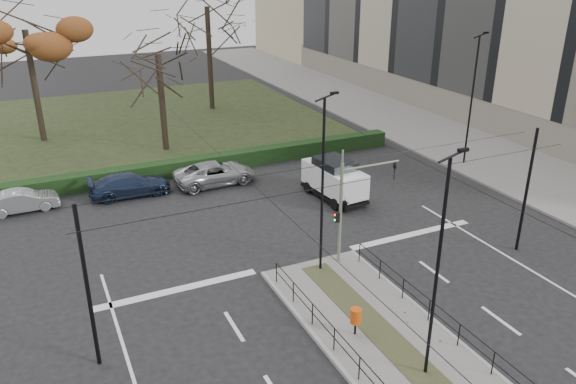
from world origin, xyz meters
name	(u,v)px	position (x,y,z in m)	size (l,w,h in m)	color
ground	(368,323)	(0.00, 0.00, 0.00)	(140.00, 140.00, 0.00)	black
median_island	(408,361)	(0.00, -2.50, 0.07)	(4.40, 15.00, 0.14)	slate
sidewalk_east	(408,124)	(18.00, 22.00, 0.07)	(8.00, 90.00, 0.14)	slate
park	(93,128)	(-6.00, 32.00, 0.05)	(38.00, 26.00, 0.10)	black
hedge	(121,176)	(-6.00, 18.60, 0.50)	(38.00, 1.00, 1.00)	black
median_railing	(412,341)	(0.00, -2.60, 0.98)	(4.14, 13.24, 0.92)	black
catenary	(350,226)	(0.00, 1.62, 3.42)	(20.00, 34.00, 6.00)	black
traffic_light	(346,204)	(1.54, 4.50, 2.89)	(3.23, 1.81, 4.72)	slate
litter_bin	(356,316)	(-0.90, -0.49, 0.91)	(0.42, 0.42, 1.07)	black
streetlamp_median_near	(438,269)	(0.16, -3.24, 4.08)	(0.65, 0.13, 7.75)	black
streetlamp_median_far	(323,185)	(0.18, 4.18, 4.14)	(0.66, 0.13, 7.87)	black
streetlamp_sidewalk	(472,99)	(15.50, 12.40, 4.46)	(0.71, 0.15, 8.49)	black
parked_car_second	(23,201)	(-11.54, 16.75, 0.61)	(1.29, 3.70, 1.22)	#96989D
parked_car_third	(130,185)	(-5.83, 16.51, 0.67)	(1.87, 4.61, 1.34)	#1C2741
parked_car_fourth	(215,173)	(-0.74, 16.14, 0.69)	(2.30, 4.98, 1.38)	#96989D
white_van	(334,178)	(4.76, 11.15, 1.23)	(2.31, 4.50, 2.35)	silver
rust_tree	(25,30)	(-9.79, 29.98, 8.17)	(9.27, 9.27, 10.63)	black
bare_tree_center	(207,14)	(4.79, 33.84, 8.36)	(8.45, 8.45, 11.83)	black
bare_tree_near	(159,61)	(-1.92, 23.90, 6.35)	(5.71, 5.71, 8.98)	black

